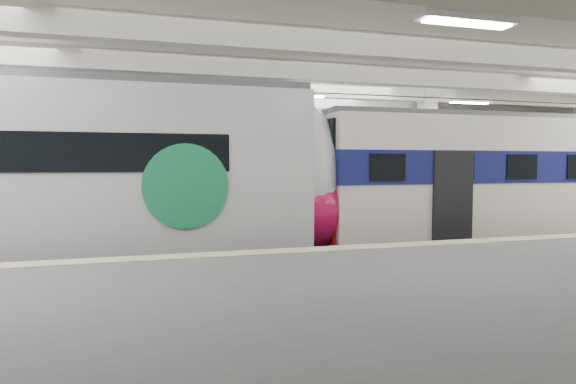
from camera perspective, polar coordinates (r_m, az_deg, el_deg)
name	(u,v)px	position (r m, az deg, el deg)	size (l,w,h in m)	color
station_hall	(351,145)	(11.43, 7.46, 5.51)	(36.00, 24.00, 5.75)	black
modern_emu	(75,184)	(12.34, -23.92, 0.85)	(14.89, 3.07, 4.75)	silver
older_rer	(513,183)	(16.25, 25.16, 1.00)	(12.78, 2.82, 4.25)	white
far_train	(217,172)	(17.88, -8.39, 2.32)	(15.28, 3.17, 4.82)	silver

